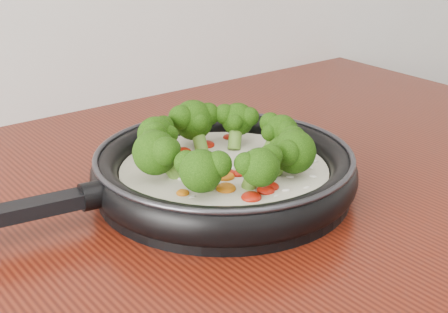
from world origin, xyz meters
TOP-DOWN VIEW (x-y plane):
  - skillet at (0.14, 1.07)m, footprint 0.54×0.38m

SIDE VIEW (x-z plane):
  - skillet at x=0.14m, z-range 0.89..0.98m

